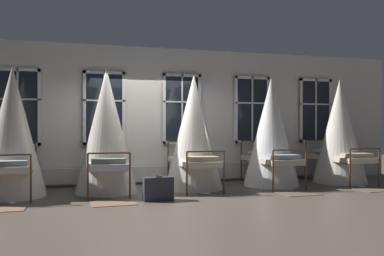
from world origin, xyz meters
TOP-DOWN VIEW (x-y plane):
  - ground at (0.00, 0.00)m, footprint 25.55×25.55m
  - back_wall_with_windows at (0.00, 1.13)m, footprint 13.77×0.10m
  - window_bank at (-0.00, 1.01)m, footprint 10.34×0.10m
  - cot_second at (-2.79, 0.01)m, footprint 1.30×1.84m
  - cot_third at (-0.97, 0.02)m, footprint 1.30×1.84m
  - cot_fourth at (0.94, 0.01)m, footprint 1.30×1.83m
  - cot_fifth at (2.82, -0.02)m, footprint 1.30×1.83m
  - cot_sixth at (4.68, -0.04)m, footprint 1.30×1.83m
  - rug_second at (-2.81, -1.29)m, footprint 0.82×0.59m
  - rug_third at (-0.94, -1.29)m, footprint 0.82×0.59m
  - rug_fifth at (2.81, -1.29)m, footprint 0.82×0.58m
  - rug_sixth at (4.68, -1.29)m, footprint 0.82×0.59m
  - suitcase_dark at (-0.12, -1.23)m, footprint 0.57×0.23m

SIDE VIEW (x-z plane):
  - ground at x=0.00m, z-range 0.00..0.00m
  - rug_second at x=-2.81m, z-range 0.00..0.01m
  - rug_third at x=-0.94m, z-range 0.00..0.01m
  - rug_fifth at x=2.81m, z-range 0.00..0.01m
  - rug_sixth at x=4.68m, z-range 0.00..0.01m
  - suitcase_dark at x=-0.12m, z-range -0.01..0.46m
  - window_bank at x=0.00m, z-range -0.30..2.30m
  - cot_fifth at x=2.82m, z-range -0.03..2.49m
  - cot_fourth at x=0.94m, z-range -0.03..2.50m
  - cot_sixth at x=4.68m, z-range -0.03..2.51m
  - cot_second at x=-2.79m, z-range -0.04..2.55m
  - cot_third at x=-0.97m, z-range -0.04..2.57m
  - back_wall_with_windows at x=0.00m, z-range 0.00..3.30m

